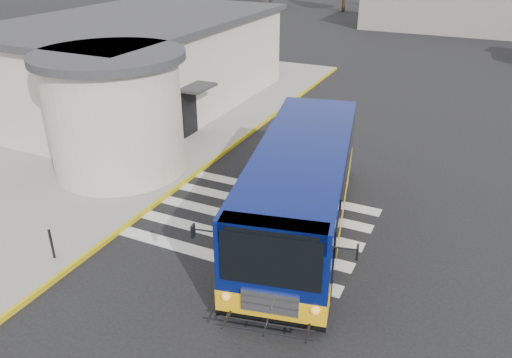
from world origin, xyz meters
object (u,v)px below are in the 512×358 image
at_px(pedestrian_a, 97,171).
at_px(pedestrian_b, 114,170).
at_px(transit_bus, 301,191).
at_px(bollard, 52,244).

relative_size(pedestrian_a, pedestrian_b, 0.97).
relative_size(transit_bus, bollard, 11.19).
distance_m(pedestrian_a, pedestrian_b, 0.61).
bearing_deg(bollard, transit_bus, 38.76).
height_order(transit_bus, pedestrian_a, transit_bus).
relative_size(pedestrian_a, bollard, 1.64).
xyz_separation_m(pedestrian_b, bollard, (1.17, -4.30, -0.34)).
distance_m(transit_bus, pedestrian_a, 7.82).
bearing_deg(pedestrian_a, pedestrian_b, -67.19).
distance_m(pedestrian_b, bollard, 4.47).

